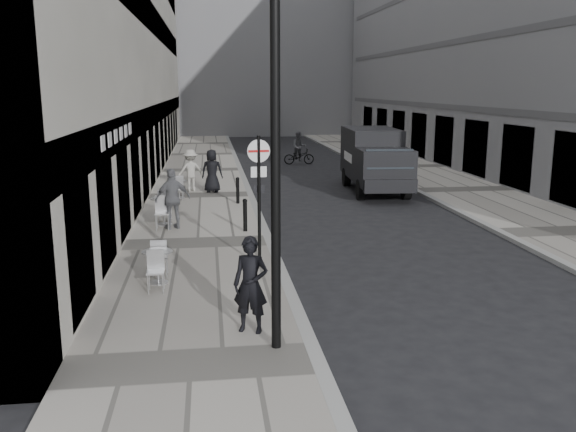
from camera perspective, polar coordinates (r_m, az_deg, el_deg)
name	(u,v)px	position (r m, az deg, el deg)	size (l,w,h in m)	color
sidewalk	(200,196)	(24.59, -8.20, 1.83)	(4.00, 60.00, 0.12)	#A7A197
far_sidewalk	(463,190)	(26.79, 16.06, 2.32)	(4.00, 60.00, 0.12)	#A7A197
building_far	(237,17)	(62.64, -4.78, 18.05)	(24.00, 16.00, 22.00)	slate
walking_man	(251,285)	(10.67, -3.51, -6.44)	(0.62, 0.41, 1.71)	black
sign_post	(259,183)	(14.32, -2.74, 3.06)	(0.54, 0.12, 3.13)	black
lamppost	(275,144)	(9.48, -1.18, 6.76)	(0.27, 0.27, 6.05)	black
bollard_near	(245,216)	(18.17, -4.03, -0.01)	(0.12, 0.12, 0.92)	black
bollard_far	(238,191)	(22.56, -4.73, 2.33)	(0.12, 0.12, 0.91)	black
panel_van	(374,157)	(25.88, 8.07, 5.49)	(2.38, 5.67, 2.61)	black
cyclist	(299,152)	(34.92, 1.04, 6.04)	(1.73, 0.65, 1.85)	black
pedestrian_a	(173,199)	(18.70, -10.73, 1.60)	(1.08, 0.45, 1.84)	slate
pedestrian_b	(191,170)	(25.45, -9.10, 4.24)	(1.11, 0.64, 1.72)	#ABA79E
pedestrian_c	(212,171)	(25.03, -7.12, 4.21)	(0.86, 0.56, 1.75)	black
cafe_table_near	(158,264)	(13.65, -12.10, -4.41)	(0.67, 1.51, 0.86)	silver
cafe_table_mid	(164,209)	(19.34, -11.55, 0.67)	(0.78, 1.77, 1.01)	silver
cafe_table_far	(179,188)	(23.99, -10.16, 2.64)	(0.62, 1.41, 0.80)	#A3A3A5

